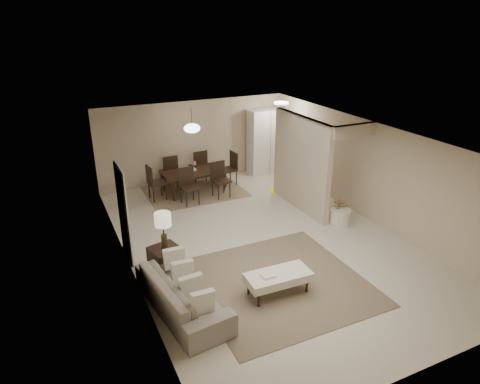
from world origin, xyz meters
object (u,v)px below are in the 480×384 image
wicker_basket (339,215)px  dining_table (194,182)px  pantry_cabinet (266,141)px  side_table (166,261)px  round_pouf (340,217)px  ottoman_bench (278,277)px  sofa (182,294)px

wicker_basket → dining_table: size_ratio=0.26×
pantry_cabinet → side_table: pantry_cabinet is taller
side_table → round_pouf: size_ratio=1.19×
pantry_cabinet → ottoman_bench: 6.85m
pantry_cabinet → sofa: pantry_cabinet is taller
dining_table → pantry_cabinet: bearing=8.0°
side_table → wicker_basket: 4.63m
ottoman_bench → wicker_basket: (2.90, 1.95, -0.16)m
sofa → round_pouf: sofa is taller
dining_table → round_pouf: bearing=-59.9°
sofa → wicker_basket: (4.66, 1.65, -0.14)m
round_pouf → ottoman_bench: bearing=-147.1°
ottoman_bench → round_pouf: bearing=34.7°
ottoman_bench → dining_table: dining_table is taller
pantry_cabinet → side_table: size_ratio=3.45×
ottoman_bench → dining_table: bearing=88.7°
round_pouf → dining_table: dining_table is taller
round_pouf → wicker_basket: 0.11m
ottoman_bench → dining_table: size_ratio=0.70×
side_table → wicker_basket: size_ratio=1.33×
sofa → side_table: sofa is taller
sofa → dining_table: bearing=-29.2°
sofa → ottoman_bench: 1.78m
round_pouf → side_table: bearing=-175.7°
ottoman_bench → round_pouf: (2.85, 1.85, -0.15)m
ottoman_bench → side_table: 2.28m
sofa → round_pouf: 4.87m
sofa → ottoman_bench: bearing=-107.2°
sofa → side_table: (0.05, 1.21, -0.03)m
pantry_cabinet → dining_table: size_ratio=1.18×
side_table → wicker_basket: side_table is taller
pantry_cabinet → sofa: bearing=-129.6°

